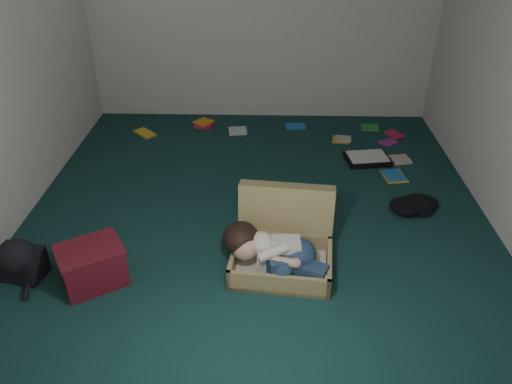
{
  "coord_description": "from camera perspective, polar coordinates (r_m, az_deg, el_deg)",
  "views": [
    {
      "loc": [
        0.09,
        -3.57,
        2.46
      ],
      "look_at": [
        0.0,
        -0.15,
        0.35
      ],
      "focal_mm": 35.0,
      "sensor_mm": 36.0,
      "label": 1
    }
  ],
  "objects": [
    {
      "name": "clothing_pile",
      "position": [
        4.63,
        18.19,
        -1.3
      ],
      "size": [
        0.41,
        0.34,
        0.12
      ],
      "primitive_type": null,
      "rotation": [
        0.0,
        0.0,
        -0.05
      ],
      "color": "black",
      "rests_on": "floor"
    },
    {
      "name": "backpack",
      "position": [
        4.04,
        -25.36,
        -7.29
      ],
      "size": [
        0.46,
        0.4,
        0.24
      ],
      "primitive_type": null,
      "rotation": [
        0.0,
        0.0,
        -0.21
      ],
      "color": "black",
      "rests_on": "floor"
    },
    {
      "name": "floor",
      "position": [
        4.34,
        0.06,
        -2.89
      ],
      "size": [
        4.5,
        4.5,
        0.0
      ],
      "primitive_type": "plane",
      "color": "#133635",
      "rests_on": "ground"
    },
    {
      "name": "paper_tray",
      "position": [
        5.33,
        12.6,
        3.76
      ],
      "size": [
        0.48,
        0.39,
        0.06
      ],
      "rotation": [
        0.0,
        0.0,
        0.15
      ],
      "color": "black",
      "rests_on": "floor"
    },
    {
      "name": "suitcase",
      "position": [
        3.79,
        3.13,
        -5.72
      ],
      "size": [
        0.81,
        0.79,
        0.54
      ],
      "rotation": [
        0.0,
        0.0,
        -0.11
      ],
      "color": "#9F9058",
      "rests_on": "floor"
    },
    {
      "name": "book_scatter",
      "position": [
        5.71,
        6.68,
        6.09
      ],
      "size": [
        3.12,
        1.44,
        0.02
      ],
      "color": "yellow",
      "rests_on": "floor"
    },
    {
      "name": "wall_back",
      "position": [
        5.93,
        0.69,
        20.42
      ],
      "size": [
        4.5,
        0.0,
        4.5
      ],
      "primitive_type": "plane",
      "rotation": [
        1.57,
        0.0,
        0.0
      ],
      "color": "silver",
      "rests_on": "ground"
    },
    {
      "name": "person",
      "position": [
        3.62,
        2.09,
        -6.87
      ],
      "size": [
        0.78,
        0.44,
        0.33
      ],
      "rotation": [
        0.0,
        0.0,
        -0.11
      ],
      "color": "silver",
      "rests_on": "suitcase"
    },
    {
      "name": "maroon_bin",
      "position": [
        3.77,
        -18.22,
        -7.95
      ],
      "size": [
        0.56,
        0.53,
        0.31
      ],
      "rotation": [
        0.0,
        0.0,
        0.55
      ],
      "color": "maroon",
      "rests_on": "floor"
    },
    {
      "name": "wall_front",
      "position": [
        1.76,
        -1.92,
        -9.68
      ],
      "size": [
        4.5,
        0.0,
        4.5
      ],
      "primitive_type": "plane",
      "rotation": [
        -1.57,
        0.0,
        0.0
      ],
      "color": "silver",
      "rests_on": "ground"
    }
  ]
}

